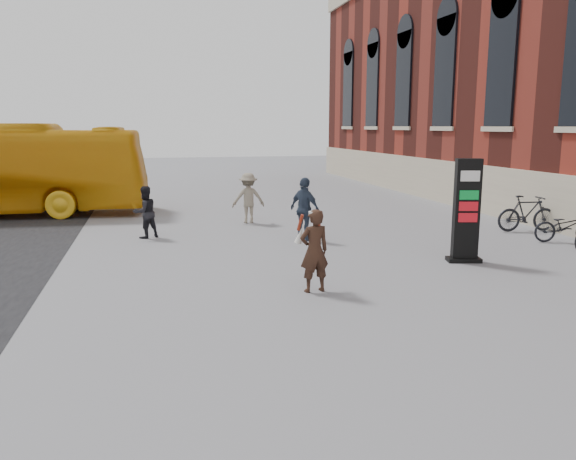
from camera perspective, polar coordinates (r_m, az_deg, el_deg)
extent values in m
plane|color=#9E9EA3|center=(11.05, 1.41, -6.63)|extent=(100.00, 100.00, 0.00)
cube|color=beige|center=(20.41, 23.17, 3.04)|extent=(0.18, 44.00, 1.80)
cube|color=black|center=(14.14, 17.67, 1.86)|extent=(0.64, 0.39, 2.50)
cube|color=black|center=(14.36, 17.40, -2.88)|extent=(0.87, 0.58, 0.10)
cube|color=white|center=(14.04, 17.86, 5.30)|extent=(0.50, 0.38, 0.25)
cube|color=#08732A|center=(14.08, 17.76, 3.47)|extent=(0.50, 0.38, 0.22)
cube|color=#A70D16|center=(14.12, 17.70, 2.38)|extent=(0.50, 0.38, 0.22)
cube|color=#A70D16|center=(14.16, 17.64, 1.30)|extent=(0.50, 0.38, 0.22)
imported|color=black|center=(11.08, 2.69, -2.13)|extent=(0.66, 0.48, 1.67)
cylinder|color=white|center=(10.94, 2.72, 1.75)|extent=(0.23, 0.23, 0.06)
cone|color=white|center=(11.32, 3.12, -0.31)|extent=(0.24, 0.25, 0.40)
cylinder|color=maroon|center=(11.28, 3.14, 0.91)|extent=(0.13, 0.15, 0.34)
cone|color=white|center=(11.16, 1.25, -0.45)|extent=(0.25, 0.24, 0.40)
cylinder|color=maroon|center=(11.12, 1.26, 0.79)|extent=(0.14, 0.13, 0.34)
imported|color=black|center=(17.00, -14.32, 1.77)|extent=(0.94, 0.88, 1.53)
imported|color=gray|center=(19.10, -4.05, 3.25)|extent=(1.11, 0.66, 1.70)
imported|color=#2F3B50|center=(16.10, 1.72, 2.13)|extent=(0.93, 1.14, 1.82)
imported|color=black|center=(17.74, 26.38, 0.35)|extent=(1.86, 1.03, 0.93)
imported|color=black|center=(19.05, 23.11, 1.56)|extent=(1.95, 0.79, 1.14)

